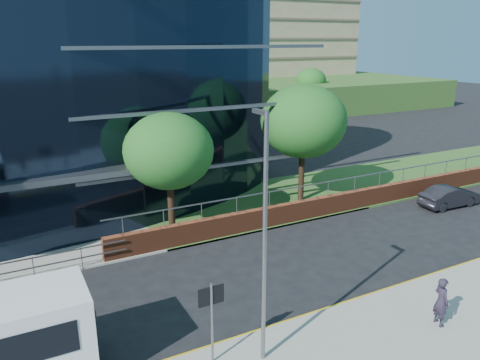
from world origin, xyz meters
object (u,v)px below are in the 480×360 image
tree_dist_f (311,81)px  street_sign (211,306)px  tree_far_d (303,121)px  streetlight_east (264,235)px  parked_car (449,196)px  tree_dist_e (215,85)px  tree_far_c (169,151)px  pedestrian (441,301)px

tree_dist_f → street_sign: bearing=-129.2°
tree_far_d → tree_dist_f: size_ratio=1.23×
streetlight_east → parked_car: size_ratio=2.00×
tree_dist_f → tree_far_d: bearing=-126.9°
tree_far_d → streetlight_east: bearing=-129.4°
tree_far_d → tree_dist_e: size_ratio=1.14×
street_sign → parked_car: size_ratio=0.70×
tree_far_c → pedestrian: size_ratio=3.56×
tree_dist_e → street_sign: bearing=-115.1°
street_sign → tree_dist_f: tree_dist_f is taller
tree_far_c → tree_dist_f: tree_far_c is taller
tree_far_d → tree_dist_e: (8.00, 30.00, -0.65)m
tree_far_d → pedestrian: bearing=-104.3°
tree_far_c → tree_far_d: 9.08m
tree_dist_f → streetlight_east: size_ratio=0.76×
tree_dist_e → parked_car: bearing=-90.6°
street_sign → tree_far_d: tree_far_d is taller
street_sign → pedestrian: bearing=-13.7°
streetlight_east → pedestrian: bearing=-11.9°
tree_far_d → tree_dist_f: 40.01m
tree_dist_e → streetlight_east: size_ratio=0.81×
street_sign → tree_far_d: size_ratio=0.38×
streetlight_east → parked_car: (17.65, 7.15, -3.78)m
tree_dist_f → tree_far_c: bearing=-135.0°
street_sign → tree_far_d: bearing=45.2°
tree_far_c → tree_far_d: tree_far_d is taller
tree_dist_e → tree_dist_f: (16.00, 2.00, -0.33)m
tree_dist_f → pedestrian: tree_dist_f is taller
tree_far_c → tree_dist_e: same height
tree_far_d → streetlight_east: size_ratio=0.93×
tree_far_d → tree_dist_f: bearing=53.1°
street_sign → tree_dist_f: size_ratio=0.46×
tree_dist_e → parked_car: size_ratio=1.63×
street_sign → tree_far_d: 16.61m
pedestrian → parked_car: bearing=-40.3°
tree_far_d → parked_car: bearing=-33.3°
street_sign → streetlight_east: size_ratio=0.35×
street_sign → tree_dist_f: 56.25m
tree_far_d → tree_far_c: bearing=-173.7°
parked_car → pedestrian: 14.00m
tree_far_d → pedestrian: 14.58m
parked_car → tree_dist_e: bearing=1.9°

